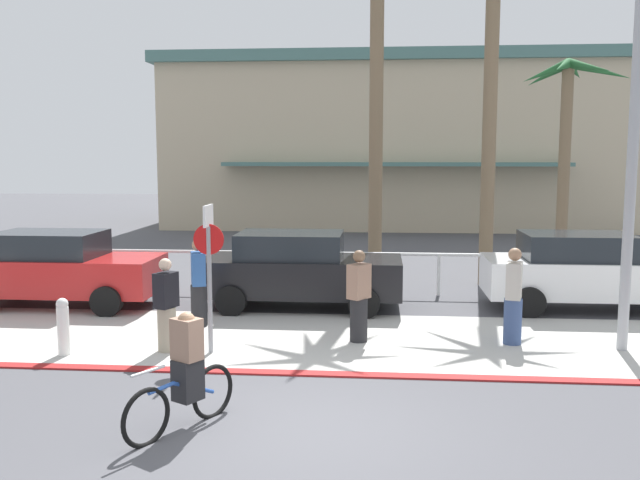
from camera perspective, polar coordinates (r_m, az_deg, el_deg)
ground_plane at (r=18.40m, az=2.08°, el=-3.54°), size 80.00×80.00×0.00m
sidewalk_strip at (r=12.75m, az=0.78°, el=-8.29°), size 44.00×4.00×0.02m
curb_paint at (r=10.84m, az=0.01°, el=-11.06°), size 44.00×0.24×0.03m
building_backdrop at (r=35.20m, az=6.00°, el=8.00°), size 21.67×11.68×7.92m
rail_fence at (r=16.78m, az=1.84°, el=-1.67°), size 18.87×0.08×1.04m
stop_sign_bike_lane at (r=11.72m, az=-9.21°, el=-1.42°), size 0.52×0.56×2.56m
bollard_0 at (r=12.46m, az=-20.57°, el=-6.72°), size 0.20×0.20×1.00m
palm_tree_0 at (r=18.49m, az=4.74°, el=17.96°), size 3.26×3.32×9.49m
palm_tree_1 at (r=18.58m, az=14.04°, el=16.35°), size 3.46×3.00×8.65m
palm_tree_2 at (r=22.75m, az=19.89°, el=9.86°), size 3.32×3.14×6.32m
car_red_1 at (r=16.46m, az=-20.96°, el=-2.20°), size 4.40×2.02×1.69m
car_black_2 at (r=15.22m, az=-1.75°, el=-2.45°), size 4.40×2.02×1.69m
car_white_3 at (r=16.12m, az=21.12°, el=-2.39°), size 4.40×2.02×1.69m
cyclist_blue_0 at (r=8.81m, az=-11.18°, el=-10.88°), size 0.99×1.59×1.50m
pedestrian_0 at (r=13.75m, az=-10.05°, el=-3.81°), size 0.41×0.46×1.76m
pedestrian_1 at (r=12.46m, az=3.24°, el=-5.00°), size 0.45×0.48×1.70m
pedestrian_2 at (r=12.14m, az=-12.65°, el=-5.63°), size 0.41×0.47×1.64m
pedestrian_3 at (r=12.75m, az=15.78°, el=-4.83°), size 0.39×0.45×1.76m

